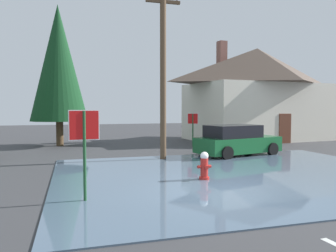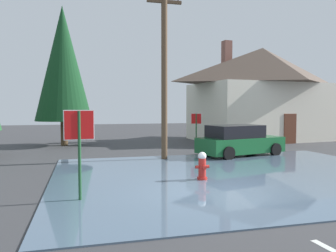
{
  "view_description": "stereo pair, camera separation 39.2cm",
  "coord_description": "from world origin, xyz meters",
  "px_view_note": "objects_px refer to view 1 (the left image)",
  "views": [
    {
      "loc": [
        -4.13,
        -8.66,
        2.43
      ],
      "look_at": [
        -0.39,
        4.25,
        1.67
      ],
      "focal_mm": 35.65,
      "sensor_mm": 36.0,
      "label": 1
    },
    {
      "loc": [
        -3.75,
        -8.76,
        2.43
      ],
      "look_at": [
        -0.39,
        4.25,
        1.67
      ],
      "focal_mm": 35.65,
      "sensor_mm": 36.0,
      "label": 2
    }
  ],
  "objects_px": {
    "fire_hydrant": "(204,166)",
    "stop_sign_far": "(193,123)",
    "stop_sign_near": "(84,136)",
    "pine_tree_tall_left": "(59,63)",
    "parked_car": "(237,141)",
    "house": "(257,92)",
    "utility_pole": "(163,71)"
  },
  "relations": [
    {
      "from": "fire_hydrant",
      "to": "stop_sign_far",
      "type": "height_order",
      "value": "stop_sign_far"
    },
    {
      "from": "stop_sign_near",
      "to": "pine_tree_tall_left",
      "type": "bearing_deg",
      "value": 94.47
    },
    {
      "from": "parked_car",
      "to": "pine_tree_tall_left",
      "type": "height_order",
      "value": "pine_tree_tall_left"
    },
    {
      "from": "stop_sign_far",
      "to": "house",
      "type": "bearing_deg",
      "value": 25.47
    },
    {
      "from": "pine_tree_tall_left",
      "to": "fire_hydrant",
      "type": "bearing_deg",
      "value": -67.2
    },
    {
      "from": "fire_hydrant",
      "to": "house",
      "type": "height_order",
      "value": "house"
    },
    {
      "from": "stop_sign_far",
      "to": "pine_tree_tall_left",
      "type": "relative_size",
      "value": 0.23
    },
    {
      "from": "stop_sign_near",
      "to": "stop_sign_far",
      "type": "xyz_separation_m",
      "value": [
        6.91,
        10.7,
        -0.25
      ]
    },
    {
      "from": "stop_sign_far",
      "to": "pine_tree_tall_left",
      "type": "bearing_deg",
      "value": 162.0
    },
    {
      "from": "stop_sign_near",
      "to": "stop_sign_far",
      "type": "distance_m",
      "value": 12.74
    },
    {
      "from": "fire_hydrant",
      "to": "utility_pole",
      "type": "xyz_separation_m",
      "value": [
        -0.15,
        4.62,
        3.61
      ]
    },
    {
      "from": "stop_sign_far",
      "to": "house",
      "type": "xyz_separation_m",
      "value": [
        6.22,
        2.96,
        2.1
      ]
    },
    {
      "from": "stop_sign_far",
      "to": "fire_hydrant",
      "type": "bearing_deg",
      "value": -108.11
    },
    {
      "from": "house",
      "to": "parked_car",
      "type": "relative_size",
      "value": 2.4
    },
    {
      "from": "fire_hydrant",
      "to": "stop_sign_far",
      "type": "xyz_separation_m",
      "value": [
        3.0,
        9.19,
        0.98
      ]
    },
    {
      "from": "utility_pole",
      "to": "stop_sign_far",
      "type": "relative_size",
      "value": 3.8
    },
    {
      "from": "fire_hydrant",
      "to": "house",
      "type": "distance_m",
      "value": 15.56
    },
    {
      "from": "house",
      "to": "fire_hydrant",
      "type": "bearing_deg",
      "value": -127.2
    },
    {
      "from": "stop_sign_near",
      "to": "stop_sign_far",
      "type": "height_order",
      "value": "stop_sign_near"
    },
    {
      "from": "stop_sign_far",
      "to": "pine_tree_tall_left",
      "type": "height_order",
      "value": "pine_tree_tall_left"
    },
    {
      "from": "parked_car",
      "to": "pine_tree_tall_left",
      "type": "bearing_deg",
      "value": 141.81
    },
    {
      "from": "stop_sign_near",
      "to": "utility_pole",
      "type": "distance_m",
      "value": 7.58
    },
    {
      "from": "pine_tree_tall_left",
      "to": "stop_sign_far",
      "type": "bearing_deg",
      "value": -18.0
    },
    {
      "from": "pine_tree_tall_left",
      "to": "parked_car",
      "type": "bearing_deg",
      "value": -38.19
    },
    {
      "from": "parked_car",
      "to": "pine_tree_tall_left",
      "type": "distance_m",
      "value": 11.94
    },
    {
      "from": "utility_pole",
      "to": "parked_car",
      "type": "relative_size",
      "value": 1.68
    },
    {
      "from": "utility_pole",
      "to": "house",
      "type": "bearing_deg",
      "value": 38.74
    },
    {
      "from": "stop_sign_far",
      "to": "stop_sign_near",
      "type": "bearing_deg",
      "value": -122.88
    },
    {
      "from": "parked_car",
      "to": "pine_tree_tall_left",
      "type": "relative_size",
      "value": 0.53
    },
    {
      "from": "stop_sign_far",
      "to": "parked_car",
      "type": "bearing_deg",
      "value": -79.82
    },
    {
      "from": "house",
      "to": "pine_tree_tall_left",
      "type": "bearing_deg",
      "value": -178.47
    },
    {
      "from": "stop_sign_near",
      "to": "parked_car",
      "type": "bearing_deg",
      "value": 39.89
    }
  ]
}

